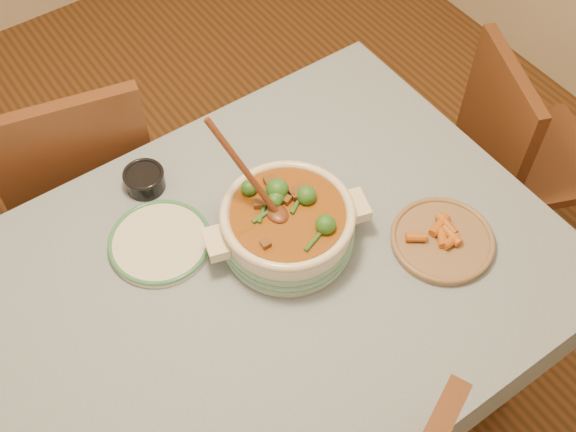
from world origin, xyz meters
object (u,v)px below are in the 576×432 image
at_px(dining_table, 225,318).
at_px(chair_far, 81,175).
at_px(condiment_bowl, 144,179).
at_px(fried_plate, 443,239).
at_px(white_plate, 160,242).
at_px(chair_right, 516,151).
at_px(stew_casserole, 287,224).

height_order(dining_table, chair_far, chair_far).
relative_size(condiment_bowl, chair_far, 0.13).
xyz_separation_m(dining_table, fried_plate, (0.53, -0.18, 0.11)).
distance_m(condiment_bowl, chair_far, 0.44).
relative_size(white_plate, condiment_bowl, 2.31).
relative_size(white_plate, chair_right, 0.33).
relative_size(fried_plate, chair_right, 0.31).
distance_m(dining_table, white_plate, 0.25).
bearing_deg(chair_far, condiment_bowl, 117.50).
distance_m(dining_table, fried_plate, 0.57).
bearing_deg(chair_right, stew_casserole, 114.01).
xyz_separation_m(condiment_bowl, chair_far, (-0.09, 0.34, -0.26)).
distance_m(stew_casserole, chair_right, 0.99).
distance_m(stew_casserole, white_plate, 0.32).
xyz_separation_m(white_plate, chair_right, (1.18, -0.16, -0.28)).
relative_size(condiment_bowl, fried_plate, 0.46).
relative_size(condiment_bowl, chair_right, 0.14).
relative_size(stew_casserole, condiment_bowl, 3.34).
bearing_deg(fried_plate, white_plate, 145.41).
relative_size(dining_table, chair_right, 1.95).
distance_m(white_plate, fried_plate, 0.70).
distance_m(dining_table, condiment_bowl, 0.43).
xyz_separation_m(stew_casserole, chair_right, (0.92, 0.02, -0.35)).
bearing_deg(stew_casserole, white_plate, 145.99).
xyz_separation_m(chair_far, chair_right, (1.21, -0.68, -0.04)).
height_order(stew_casserole, chair_right, stew_casserole).
bearing_deg(dining_table, chair_right, 3.14).
bearing_deg(chair_far, chair_right, 163.92).
distance_m(dining_table, chair_far, 0.76).
height_order(white_plate, chair_right, chair_right).
distance_m(stew_casserole, fried_plate, 0.39).
distance_m(stew_casserole, chair_far, 0.82).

